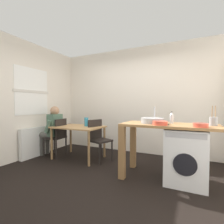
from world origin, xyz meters
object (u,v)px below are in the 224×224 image
bottle_tall_green (172,118)px  chair_person_seat (58,135)px  colander (200,125)px  washing_machine (186,156)px  mixing_bowl (160,123)px  chair_opposite (98,137)px  vase (86,122)px  seated_person (52,128)px  utensil_crock (213,121)px  dining_table (78,130)px

bottle_tall_green → chair_person_seat: bearing=178.5°
bottle_tall_green → colander: size_ratio=1.00×
washing_machine → chair_person_seat: bearing=176.1°
bottle_tall_green → mixing_bowl: (-0.13, -0.32, -0.06)m
chair_opposite → colander: colander is taller
washing_machine → vase: size_ratio=4.29×
seated_person → washing_machine: size_ratio=1.40×
chair_opposite → utensil_crock: size_ratio=3.00×
mixing_bowl → utensil_crock: utensil_crock is taller
chair_opposite → utensil_crock: (2.17, -0.31, 0.48)m
washing_machine → utensil_crock: utensil_crock is taller
mixing_bowl → vase: (-1.76, 0.58, -0.11)m
utensil_crock → colander: bearing=-123.7°
chair_person_seat → washing_machine: 2.83m
chair_opposite → vase: bearing=-75.5°
chair_person_seat → vase: bearing=-78.4°
chair_person_seat → chair_opposite: 1.04m
vase → mixing_bowl: bearing=-18.3°
dining_table → chair_person_seat: chair_person_seat is taller
bottle_tall_green → vase: size_ratio=0.99×
colander → vase: bearing=165.4°
washing_machine → vase: (-2.13, 0.39, 0.41)m
colander → seated_person: bearing=172.9°
washing_machine → colander: colander is taller
dining_table → mixing_bowl: mixing_bowl is taller
bottle_tall_green → colander: 0.54m
washing_machine → bottle_tall_green: 0.64m
dining_table → utensil_crock: bearing=-5.0°
chair_person_seat → colander: size_ratio=4.50×
chair_person_seat → chair_opposite: same height
dining_table → seated_person: (-0.71, -0.11, 0.03)m
chair_person_seat → utensil_crock: (3.19, -0.14, 0.48)m
utensil_crock → chair_opposite: bearing=171.9°
dining_table → utensil_crock: size_ratio=3.67×
chair_person_seat → colander: (3.01, -0.41, 0.44)m
washing_machine → colander: size_ratio=4.30×
bottle_tall_green → mixing_bowl: bearing=-112.8°
seated_person → mixing_bowl: 2.66m
colander → washing_machine: bearing=130.7°
mixing_bowl → utensil_crock: 0.77m
seated_person → vase: bearing=-80.5°
dining_table → mixing_bowl: bearing=-14.2°
seated_person → dining_table: bearing=-85.5°
dining_table → seated_person: bearing=-171.5°
vase → chair_opposite: bearing=-4.5°
chair_person_seat → seated_person: seated_person is taller
chair_person_seat → mixing_bowl: (2.46, -0.39, 0.45)m
mixing_bowl → colander: bearing=-2.1°
seated_person → vase: size_ratio=5.98×
colander → mixing_bowl: bearing=177.9°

